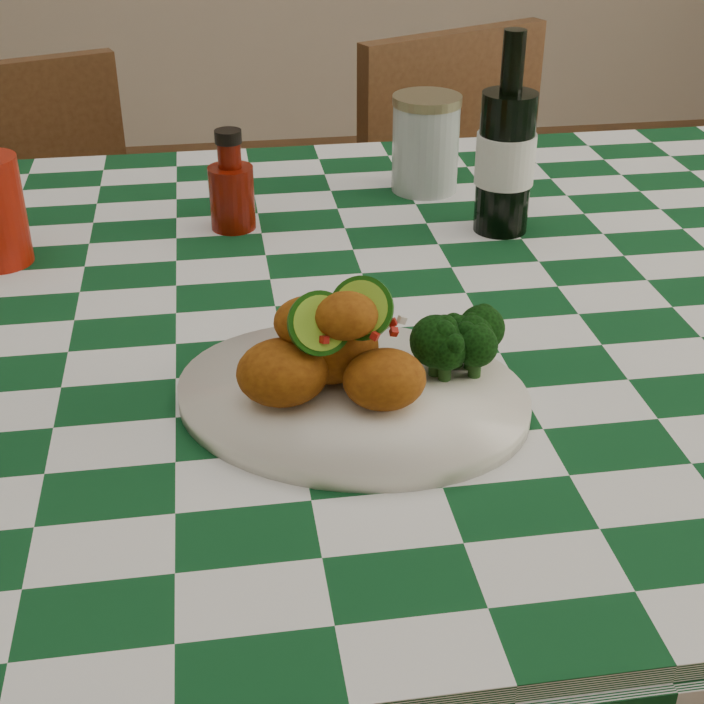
{
  "coord_description": "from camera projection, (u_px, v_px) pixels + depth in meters",
  "views": [
    {
      "loc": [
        -0.16,
        -0.91,
        1.26
      ],
      "look_at": [
        -0.05,
        -0.2,
        0.84
      ],
      "focal_mm": 50.0,
      "sensor_mm": 36.0,
      "label": 1
    }
  ],
  "objects": [
    {
      "name": "dining_table",
      "position": [
        369.0,
        577.0,
        1.23
      ],
      "size": [
        1.66,
        1.06,
        0.79
      ],
      "primitive_type": null,
      "color": "#0D401D",
      "rests_on": "ground"
    },
    {
      "name": "plate",
      "position": [
        352.0,
        398.0,
        0.85
      ],
      "size": [
        0.38,
        0.34,
        0.02
      ],
      "primitive_type": null,
      "rotation": [
        0.0,
        0.0,
        -0.38
      ],
      "color": "white",
      "rests_on": "dining_table"
    },
    {
      "name": "fried_chicken_pile",
      "position": [
        344.0,
        342.0,
        0.82
      ],
      "size": [
        0.15,
        0.11,
        0.09
      ],
      "primitive_type": null,
      "color": "#954E0E",
      "rests_on": "plate"
    },
    {
      "name": "broccoli_side",
      "position": [
        462.0,
        345.0,
        0.86
      ],
      "size": [
        0.08,
        0.08,
        0.06
      ],
      "primitive_type": null,
      "color": "black",
      "rests_on": "plate"
    },
    {
      "name": "ketchup_bottle",
      "position": [
        231.0,
        180.0,
        1.17
      ],
      "size": [
        0.07,
        0.07,
        0.12
      ],
      "primitive_type": null,
      "rotation": [
        0.0,
        0.0,
        0.3
      ],
      "color": "#640F05",
      "rests_on": "dining_table"
    },
    {
      "name": "mason_jar",
      "position": [
        426.0,
        144.0,
        1.29
      ],
      "size": [
        0.1,
        0.1,
        0.13
      ],
      "primitive_type": null,
      "rotation": [
        0.0,
        0.0,
        0.11
      ],
      "color": "#B2BCBA",
      "rests_on": "dining_table"
    },
    {
      "name": "beer_bottle",
      "position": [
        507.0,
        135.0,
        1.14
      ],
      "size": [
        0.07,
        0.07,
        0.24
      ],
      "primitive_type": null,
      "rotation": [
        0.0,
        0.0,
        0.05
      ],
      "color": "black",
      "rests_on": "dining_table"
    },
    {
      "name": "wooden_chair_left",
      "position": [
        63.0,
        319.0,
        1.77
      ],
      "size": [
        0.5,
        0.51,
        0.84
      ],
      "primitive_type": null,
      "rotation": [
        0.0,
        0.0,
        0.34
      ],
      "color": "#472814",
      "rests_on": "ground"
    },
    {
      "name": "wooden_chair_right",
      "position": [
        502.0,
        287.0,
        1.85
      ],
      "size": [
        0.53,
        0.54,
        0.88
      ],
      "primitive_type": null,
      "rotation": [
        0.0,
        0.0,
        0.41
      ],
      "color": "#472814",
      "rests_on": "ground"
    }
  ]
}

